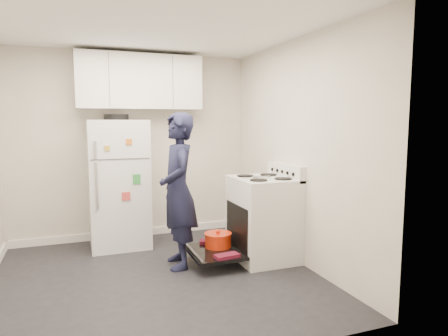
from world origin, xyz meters
name	(u,v)px	position (x,y,z in m)	size (l,w,h in m)	color
room	(151,160)	(-0.03, 0.03, 1.21)	(3.21, 3.21, 2.51)	black
electric_range	(262,219)	(1.26, 0.15, 0.47)	(0.66, 0.76, 1.10)	silver
open_oven_door	(216,246)	(0.72, 0.20, 0.20)	(0.55, 0.72, 0.24)	black
refrigerator	(118,183)	(-0.23, 1.25, 0.81)	(0.72, 0.74, 1.68)	silver
upper_cabinets	(140,82)	(0.10, 1.43, 2.10)	(1.60, 0.33, 0.70)	silver
person	(178,191)	(0.30, 0.26, 0.84)	(0.61, 0.40, 1.69)	black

